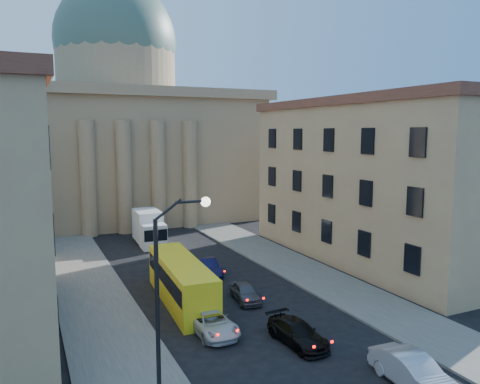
{
  "coord_description": "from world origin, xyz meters",
  "views": [
    {
      "loc": [
        -12.51,
        -11.31,
        11.7
      ],
      "look_at": [
        0.13,
        15.81,
        7.84
      ],
      "focal_mm": 35.0,
      "sensor_mm": 36.0,
      "label": 1
    }
  ],
  "objects_px": {
    "city_bus": "(181,280)",
    "box_truck": "(149,229)",
    "car_right_near": "(413,372)",
    "street_lamp": "(169,279)"
  },
  "relations": [
    {
      "from": "city_bus",
      "to": "street_lamp",
      "type": "bearing_deg",
      "value": -106.7
    },
    {
      "from": "street_lamp",
      "to": "city_bus",
      "type": "height_order",
      "value": "street_lamp"
    },
    {
      "from": "car_right_near",
      "to": "box_truck",
      "type": "xyz_separation_m",
      "value": [
        -4.1,
        32.56,
        0.86
      ]
    },
    {
      "from": "city_bus",
      "to": "box_truck",
      "type": "distance_m",
      "value": 17.78
    },
    {
      "from": "street_lamp",
      "to": "car_right_near",
      "type": "xyz_separation_m",
      "value": [
        10.21,
        -4.34,
        -4.52
      ]
    },
    {
      "from": "city_bus",
      "to": "box_truck",
      "type": "bearing_deg",
      "value": 86.46
    },
    {
      "from": "car_right_near",
      "to": "city_bus",
      "type": "distance_m",
      "value": 16.22
    },
    {
      "from": "street_lamp",
      "to": "car_right_near",
      "type": "distance_m",
      "value": 11.98
    },
    {
      "from": "street_lamp",
      "to": "car_right_near",
      "type": "bearing_deg",
      "value": -23.05
    },
    {
      "from": "car_right_near",
      "to": "street_lamp",
      "type": "bearing_deg",
      "value": 160.19
    }
  ]
}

